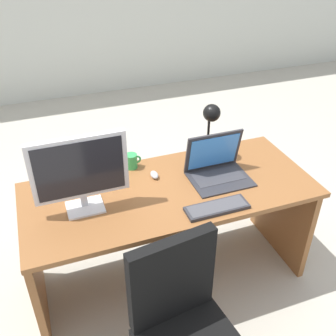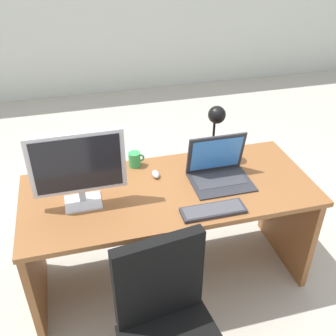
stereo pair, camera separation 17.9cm
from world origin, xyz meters
name	(u,v)px [view 1 (the left image)]	position (x,y,z in m)	size (l,w,h in m)	color
ground	(117,165)	(0.00, 1.50, 0.00)	(12.00, 12.00, 0.00)	#B7B2A3
desk	(167,213)	(0.00, 0.05, 0.52)	(1.71, 0.73, 0.74)	brown
monitor	(80,170)	(-0.50, -0.01, 0.99)	(0.50, 0.16, 0.44)	silver
laptop	(216,163)	(0.31, 0.04, 0.82)	(0.36, 0.28, 0.27)	#2D2D33
keyboard	(217,208)	(0.17, -0.27, 0.75)	(0.35, 0.12, 0.02)	#2D2D33
mouse	(154,175)	(-0.05, 0.14, 0.76)	(0.04, 0.08, 0.03)	#B7BABF
desk_lamp	(211,120)	(0.36, 0.25, 1.01)	(0.12, 0.14, 0.37)	black
coffee_mug	(132,161)	(-0.15, 0.29, 0.79)	(0.10, 0.08, 0.09)	green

